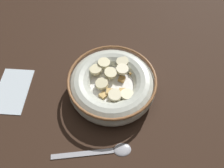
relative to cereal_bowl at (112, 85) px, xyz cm
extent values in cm
cube|color=#332116|center=(0.02, 0.01, -3.73)|extent=(130.27, 130.27, 2.00)
cylinder|color=beige|center=(0.02, 0.01, -2.43)|extent=(10.59, 10.59, 0.60)
torus|color=beige|center=(0.02, 0.01, -0.21)|extent=(19.26, 19.26, 5.04)
torus|color=brown|center=(0.02, 0.01, 2.01)|extent=(19.28, 19.28, 0.60)
cylinder|color=white|center=(0.02, 0.01, 0.14)|extent=(16.23, 16.23, 0.40)
cube|color=#AD7F42|center=(-1.91, 1.34, 0.85)|extent=(1.63, 1.66, 0.73)
cube|color=#AD7F42|center=(-1.87, -6.10, 0.76)|extent=(2.05, 2.04, 0.84)
cube|color=tan|center=(0.77, 3.00, 0.77)|extent=(1.91, 1.92, 0.68)
cube|color=tan|center=(3.64, -0.23, 0.69)|extent=(1.73, 1.67, 0.81)
cube|color=tan|center=(2.28, 0.76, 0.85)|extent=(1.87, 1.87, 0.63)
cube|color=#B78947|center=(-4.62, 4.75, 0.84)|extent=(2.03, 2.03, 0.76)
cube|color=#AD7F42|center=(1.30, -2.25, 0.80)|extent=(1.98, 1.98, 0.65)
cube|color=tan|center=(-4.81, 2.58, 0.67)|extent=(1.78, 1.73, 0.82)
cube|color=tan|center=(1.41, 5.58, 0.78)|extent=(1.96, 1.98, 0.76)
cube|color=tan|center=(4.76, 4.62, 0.66)|extent=(1.53, 1.55, 0.70)
cube|color=tan|center=(6.36, -1.62, 0.66)|extent=(1.89, 1.90, 0.69)
cube|color=tan|center=(6.35, 2.78, 0.79)|extent=(2.01, 1.98, 0.81)
cube|color=#AD7F42|center=(-5.75, -4.09, 0.71)|extent=(1.58, 1.57, 0.67)
cylinder|color=#F9EFC6|center=(-3.49, 0.52, 1.95)|extent=(3.90, 3.87, 0.91)
cylinder|color=beige|center=(-0.58, -4.58, 1.65)|extent=(2.86, 2.87, 1.11)
cylinder|color=beige|center=(-1.34, -1.22, 1.91)|extent=(3.49, 3.54, 1.10)
cylinder|color=#F4EABC|center=(1.33, 4.43, 1.41)|extent=(3.94, 3.88, 1.16)
cylinder|color=#F4EABC|center=(-5.47, -0.56, 1.80)|extent=(3.87, 3.88, 1.12)
cylinder|color=#F4EABC|center=(2.93, 2.44, 1.79)|extent=(2.96, 2.97, 0.86)
cylinder|color=beige|center=(1.69, -1.52, 1.39)|extent=(3.82, 3.85, 1.14)
cylinder|color=beige|center=(-2.95, -3.90, 1.88)|extent=(3.09, 3.07, 1.05)
ellipsoid|color=#A5A5AD|center=(10.61, 8.83, -2.33)|extent=(4.30, 4.45, 0.80)
cube|color=#A5A5AD|center=(15.40, 2.55, -2.55)|extent=(8.24, 10.36, 0.36)
cube|color=silver|center=(11.77, -19.60, -2.58)|extent=(14.05, 11.97, 0.30)
camera|label=1|loc=(24.50, 14.86, 43.63)|focal=38.08mm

